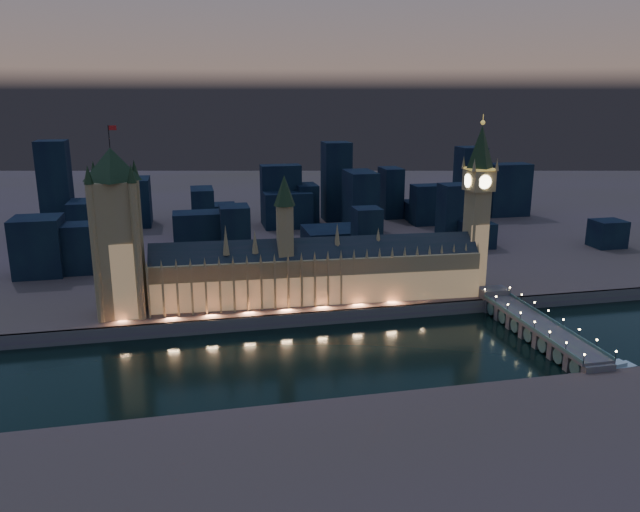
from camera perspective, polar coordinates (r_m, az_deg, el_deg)
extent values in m
plane|color=black|center=(331.87, 1.18, -8.82)|extent=(2000.00, 2000.00, 0.00)
cube|color=brown|center=(828.65, -7.18, 5.83)|extent=(2000.00, 960.00, 8.00)
cube|color=#524059|center=(367.40, -0.30, -5.73)|extent=(2000.00, 2.50, 8.00)
cube|color=#9B824D|center=(382.05, -0.20, -2.05)|extent=(200.75, 29.89, 28.00)
cube|color=tan|center=(374.01, 0.13, -3.23)|extent=(200.00, 0.50, 18.00)
cube|color=black|center=(377.43, -0.20, 0.42)|extent=(200.56, 26.16, 16.26)
cube|color=#9B824D|center=(370.84, -3.23, 2.20)|extent=(9.00, 9.00, 32.00)
cone|color=#1B301A|center=(366.14, -3.28, 6.01)|extent=(13.00, 13.00, 18.00)
cube|color=#9B824D|center=(365.14, -15.40, -3.42)|extent=(1.20, 1.20, 28.00)
cone|color=#9B824D|center=(360.87, -15.58, -0.83)|extent=(2.00, 2.00, 6.00)
cube|color=#9B824D|center=(364.70, -14.15, -3.36)|extent=(1.20, 1.20, 28.00)
cone|color=#9B824D|center=(360.43, -14.32, -0.76)|extent=(2.00, 2.00, 6.00)
cube|color=#9B824D|center=(364.43, -12.89, -3.29)|extent=(1.20, 1.20, 28.00)
cone|color=#9B824D|center=(360.16, -13.05, -0.69)|extent=(2.00, 2.00, 6.00)
cube|color=#9B824D|center=(364.34, -11.63, -3.23)|extent=(1.20, 1.20, 28.00)
cone|color=#9B824D|center=(360.07, -11.78, -0.62)|extent=(2.00, 2.00, 6.00)
cube|color=#9B824D|center=(364.42, -10.38, -3.16)|extent=(1.20, 1.20, 28.00)
cone|color=#9B824D|center=(360.15, -10.51, -0.55)|extent=(2.00, 2.00, 6.00)
cube|color=#9B824D|center=(364.68, -9.12, -3.09)|extent=(1.20, 1.20, 28.00)
cone|color=#9B824D|center=(360.42, -9.24, -0.49)|extent=(2.00, 2.00, 6.00)
cube|color=#9B824D|center=(365.12, -7.87, -3.01)|extent=(1.20, 1.20, 28.00)
cone|color=#9B824D|center=(360.86, -7.97, -0.42)|extent=(2.00, 2.00, 6.00)
cube|color=#9B824D|center=(365.73, -6.62, -2.94)|extent=(1.20, 1.20, 28.00)
cone|color=#9B824D|center=(361.47, -6.70, -0.35)|extent=(2.00, 2.00, 6.00)
cube|color=#9B824D|center=(366.51, -5.37, -2.86)|extent=(1.20, 1.20, 28.00)
cone|color=#9B824D|center=(362.27, -5.45, -0.28)|extent=(2.00, 2.00, 6.00)
cube|color=#9B824D|center=(367.47, -4.13, -2.79)|extent=(1.20, 1.20, 28.00)
cone|color=#9B824D|center=(363.23, -4.19, -0.21)|extent=(2.00, 2.00, 6.00)
cube|color=#9B824D|center=(368.60, -2.90, -2.71)|extent=(1.20, 1.20, 28.00)
cone|color=#9B824D|center=(364.37, -2.95, -0.14)|extent=(2.00, 2.00, 6.00)
cube|color=#9B824D|center=(369.89, -1.67, -2.64)|extent=(1.20, 1.20, 28.00)
cone|color=#9B824D|center=(365.69, -1.71, -0.07)|extent=(2.00, 2.00, 6.00)
cube|color=#9B824D|center=(371.36, -0.46, -2.56)|extent=(1.20, 1.20, 28.00)
cone|color=#9B824D|center=(367.17, -0.48, 0.00)|extent=(2.00, 2.00, 6.00)
cube|color=#9B824D|center=(372.99, 0.74, -2.48)|extent=(1.20, 1.20, 28.00)
cone|color=#9B824D|center=(368.82, 0.73, 0.07)|extent=(2.00, 2.00, 6.00)
cube|color=#9B824D|center=(374.78, 1.94, -2.40)|extent=(1.20, 1.20, 28.00)
cone|color=#9B824D|center=(370.63, 1.94, 0.13)|extent=(2.00, 2.00, 6.00)
cube|color=#9B824D|center=(376.74, 3.12, -2.32)|extent=(1.20, 1.20, 28.00)
cone|color=#9B824D|center=(372.61, 3.13, 0.20)|extent=(2.00, 2.00, 6.00)
cube|color=#9B824D|center=(378.86, 4.29, -2.24)|extent=(1.20, 1.20, 28.00)
cone|color=#9B824D|center=(374.75, 4.31, 0.27)|extent=(2.00, 2.00, 6.00)
cube|color=#9B824D|center=(381.13, 5.44, -2.16)|extent=(1.20, 1.20, 28.00)
cone|color=#9B824D|center=(377.04, 5.48, 0.33)|extent=(2.00, 2.00, 6.00)
cube|color=#9B824D|center=(383.55, 6.58, -2.09)|extent=(1.20, 1.20, 28.00)
cone|color=#9B824D|center=(379.49, 6.63, 0.40)|extent=(2.00, 2.00, 6.00)
cube|color=#9B824D|center=(386.13, 7.71, -2.01)|extent=(1.20, 1.20, 28.00)
cone|color=#9B824D|center=(382.10, 7.77, 0.46)|extent=(2.00, 2.00, 6.00)
cube|color=#9B824D|center=(388.85, 8.82, -1.93)|extent=(1.20, 1.20, 28.00)
cone|color=#9B824D|center=(384.85, 8.89, 0.52)|extent=(2.00, 2.00, 6.00)
cube|color=#9B824D|center=(391.72, 9.91, -1.85)|extent=(1.20, 1.20, 28.00)
cone|color=#9B824D|center=(387.74, 9.99, 0.58)|extent=(2.00, 2.00, 6.00)
cube|color=#9B824D|center=(394.72, 10.99, -1.77)|extent=(1.20, 1.20, 28.00)
cone|color=#9B824D|center=(390.78, 11.08, 0.64)|extent=(2.00, 2.00, 6.00)
cube|color=#9B824D|center=(397.87, 12.05, -1.70)|extent=(1.20, 1.20, 28.00)
cone|color=#9B824D|center=(393.96, 12.15, 0.70)|extent=(2.00, 2.00, 6.00)
cube|color=#9B824D|center=(401.15, 13.10, -1.62)|extent=(1.20, 1.20, 28.00)
cone|color=#9B824D|center=(397.27, 13.20, 0.75)|extent=(2.00, 2.00, 6.00)
cube|color=#9B824D|center=(404.56, 14.12, -1.54)|extent=(1.20, 1.20, 28.00)
cone|color=#9B824D|center=(400.72, 14.24, 0.81)|extent=(2.00, 2.00, 6.00)
cone|color=#9B824D|center=(367.88, -8.61, 1.46)|extent=(4.40, 4.40, 18.00)
cone|color=#9B824D|center=(369.70, -5.97, 1.30)|extent=(4.40, 4.40, 14.00)
cone|color=#9B824D|center=(377.88, 1.58, 1.83)|extent=(4.40, 4.40, 16.00)
cone|color=#9B824D|center=(385.20, 5.34, 1.72)|extent=(4.40, 4.40, 12.00)
cube|color=#9B824D|center=(369.91, -17.93, 0.61)|extent=(24.08, 24.08, 77.48)
cube|color=tan|center=(363.52, -17.88, -2.37)|extent=(22.00, 0.50, 44.00)
cone|color=#1B301A|center=(361.66, -18.54, 7.96)|extent=(31.68, 31.68, 18.00)
cylinder|color=black|center=(360.34, -18.74, 10.32)|extent=(0.50, 0.50, 12.00)
cube|color=red|center=(359.83, -18.44, 11.06)|extent=(4.00, 0.15, 2.50)
cylinder|color=#9B824D|center=(360.66, -19.82, 0.09)|extent=(4.40, 4.40, 77.48)
cone|color=#1B301A|center=(352.67, -20.45, 6.97)|extent=(5.20, 5.20, 10.00)
cylinder|color=#9B824D|center=(381.84, -19.42, 0.92)|extent=(4.40, 4.40, 77.48)
cone|color=#1B301A|center=(374.30, -20.00, 7.43)|extent=(5.20, 5.20, 10.00)
cylinder|color=#9B824D|center=(358.26, -16.34, 0.28)|extent=(4.40, 4.40, 77.48)
cone|color=#1B301A|center=(350.21, -16.87, 7.22)|extent=(5.20, 5.20, 10.00)
cylinder|color=#9B824D|center=(379.57, -16.13, 1.10)|extent=(4.40, 4.40, 77.48)
cone|color=#1B301A|center=(371.98, -16.62, 7.66)|extent=(5.20, 5.20, 10.00)
cube|color=#9B824D|center=(410.32, 13.99, 1.35)|extent=(13.36, 13.36, 64.76)
cube|color=tan|center=(407.46, 14.28, -0.27)|extent=(12.00, 0.50, 44.00)
cube|color=#9B824D|center=(403.26, 14.34, 6.73)|extent=(15.00, 15.00, 13.00)
cube|color=#F2C64C|center=(402.36, 14.41, 7.73)|extent=(15.75, 15.75, 1.20)
cone|color=#1B301A|center=(400.98, 14.53, 9.65)|extent=(18.00, 18.00, 26.00)
sphere|color=#F2C64C|center=(400.02, 14.67, 11.72)|extent=(2.80, 2.80, 2.80)
cylinder|color=#F2C64C|center=(399.91, 14.69, 12.08)|extent=(0.40, 0.40, 5.00)
cylinder|color=#FFF2BF|center=(396.40, 14.84, 6.56)|extent=(8.40, 0.50, 8.40)
cylinder|color=#FFF2BF|center=(410.14, 13.86, 6.89)|extent=(8.40, 0.50, 8.40)
cylinder|color=#FFF2BF|center=(399.88, 13.34, 6.72)|extent=(0.50, 8.40, 8.40)
cylinder|color=#FFF2BF|center=(406.75, 15.33, 6.73)|extent=(0.50, 8.40, 8.40)
cone|color=#9B824D|center=(391.98, 13.93, 8.08)|extent=(2.60, 2.60, 8.00)
cone|color=#9B824D|center=(405.43, 13.01, 8.35)|extent=(2.60, 2.60, 8.00)
cone|color=#9B824D|center=(398.76, 15.89, 8.06)|extent=(2.60, 2.60, 8.00)
cone|color=#9B824D|center=(411.99, 14.92, 8.33)|extent=(2.60, 2.60, 8.00)
cube|color=#524059|center=(362.01, 19.54, -6.02)|extent=(17.64, 100.00, 1.60)
cube|color=#395757|center=(357.30, 18.40, -5.96)|extent=(0.80, 100.00, 1.60)
cube|color=#395757|center=(365.91, 20.69, -5.67)|extent=(0.80, 100.00, 1.60)
cube|color=#524059|center=(407.01, 15.54, -3.50)|extent=(17.64, 12.00, 9.50)
cube|color=#524059|center=(326.07, 24.06, -9.81)|extent=(15.87, 4.00, 9.50)
cylinder|color=black|center=(318.10, 22.98, -8.67)|extent=(0.30, 0.30, 4.40)
sphere|color=#FFD88C|center=(317.23, 23.02, -8.29)|extent=(1.00, 1.00, 1.00)
cylinder|color=black|center=(327.74, 25.42, -8.25)|extent=(0.30, 0.30, 4.40)
sphere|color=#FFD88C|center=(326.90, 25.46, -7.88)|extent=(1.00, 1.00, 1.00)
cube|color=#524059|center=(336.53, 22.64, -8.88)|extent=(15.87, 4.00, 9.50)
cylinder|color=black|center=(328.81, 21.56, -7.75)|extent=(0.30, 0.30, 4.40)
sphere|color=#FFD88C|center=(327.97, 21.60, -7.38)|extent=(1.00, 1.00, 1.00)
cylinder|color=black|center=(338.15, 23.96, -7.38)|extent=(0.30, 0.30, 4.40)
sphere|color=#FFD88C|center=(337.33, 24.00, -7.02)|extent=(1.00, 1.00, 1.00)
cube|color=#524059|center=(347.26, 21.31, -8.01)|extent=(15.87, 4.00, 9.50)
cylinder|color=black|center=(339.79, 20.24, -6.89)|extent=(0.30, 0.30, 4.40)
sphere|color=#FFD88C|center=(338.97, 20.28, -6.53)|extent=(1.00, 1.00, 1.00)
cylinder|color=black|center=(348.83, 22.60, -6.56)|extent=(0.30, 0.30, 4.40)
sphere|color=#FFD88C|center=(348.03, 22.64, -6.21)|extent=(1.00, 1.00, 1.00)
cube|color=#524059|center=(358.24, 20.06, -7.18)|extent=(15.87, 4.00, 9.50)
cylinder|color=black|center=(351.00, 19.01, -6.08)|extent=(0.30, 0.30, 4.40)
sphere|color=#FFD88C|center=(350.21, 19.04, -5.72)|extent=(1.00, 1.00, 1.00)
cylinder|color=black|center=(359.76, 21.33, -5.78)|extent=(0.30, 0.30, 4.40)
sphere|color=#FFD88C|center=(358.99, 21.36, -5.44)|extent=(1.00, 1.00, 1.00)
cube|color=#524059|center=(369.44, 18.90, -6.40)|extent=(15.87, 4.00, 9.50)
cylinder|color=black|center=(362.43, 17.86, -5.31)|extent=(0.30, 0.30, 4.40)
sphere|color=#FFD88C|center=(361.66, 17.89, -4.97)|extent=(1.00, 1.00, 1.00)
cylinder|color=black|center=(370.92, 20.13, -5.05)|extent=(0.30, 0.30, 4.40)
sphere|color=#FFD88C|center=(370.17, 20.16, -4.71)|extent=(1.00, 1.00, 1.00)
cube|color=#524059|center=(380.85, 17.81, -5.66)|extent=(15.87, 4.00, 9.50)
cylinder|color=black|center=(374.05, 16.79, -4.59)|extent=(0.30, 0.30, 4.40)
sphere|color=#FFD88C|center=(373.31, 16.81, -4.26)|extent=(1.00, 1.00, 1.00)
cylinder|color=black|center=(382.28, 19.00, -4.35)|extent=(0.30, 0.30, 4.40)
sphere|color=#FFD88C|center=(381.56, 19.03, -4.03)|extent=(1.00, 1.00, 1.00)
cube|color=#524059|center=(392.45, 16.78, -4.96)|extent=(15.87, 4.00, 9.50)
cylinder|color=black|center=(385.86, 15.78, -3.91)|extent=(0.30, 0.30, 4.40)
sphere|color=#FFD88C|center=(385.14, 15.80, -3.59)|extent=(1.00, 1.00, 1.00)
cylinder|color=black|center=(393.84, 17.95, -3.70)|extent=(0.30, 0.30, 4.40)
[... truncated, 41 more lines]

